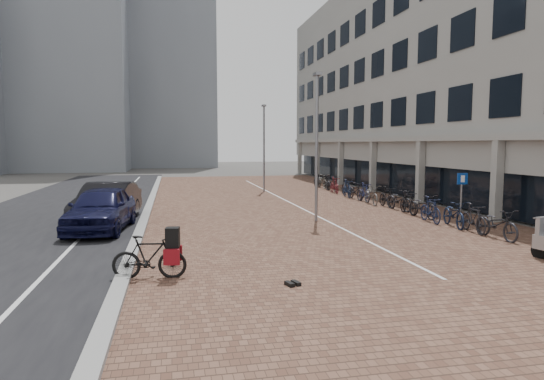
{
  "coord_description": "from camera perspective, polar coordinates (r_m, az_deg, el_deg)",
  "views": [
    {
      "loc": [
        -3.93,
        -12.6,
        3.16
      ],
      "look_at": [
        0.0,
        6.0,
        1.3
      ],
      "focal_mm": 31.21,
      "sensor_mm": 36.0,
      "label": 1
    }
  ],
  "objects": [
    {
      "name": "ground",
      "position": [
        13.57,
        5.29,
        -7.91
      ],
      "size": [
        140.0,
        140.0,
        0.0
      ],
      "primitive_type": "plane",
      "color": "#474442",
      "rests_on": "ground"
    },
    {
      "name": "plaza_brick",
      "position": [
        25.5,
        1.61,
        -1.51
      ],
      "size": [
        14.5,
        42.0,
        0.04
      ],
      "primitive_type": "cube",
      "color": "brown",
      "rests_on": "ground"
    },
    {
      "name": "street_asphalt",
      "position": [
        25.31,
        -23.4,
        -2.03
      ],
      "size": [
        8.0,
        50.0,
        0.03
      ],
      "primitive_type": "cube",
      "color": "black",
      "rests_on": "ground"
    },
    {
      "name": "curb",
      "position": [
        24.82,
        -14.55,
        -1.74
      ],
      "size": [
        0.35,
        42.0,
        0.14
      ],
      "primitive_type": "cube",
      "color": "gray",
      "rests_on": "ground"
    },
    {
      "name": "lane_line",
      "position": [
        24.99,
        -18.9,
        -1.93
      ],
      "size": [
        0.12,
        44.0,
        0.0
      ],
      "primitive_type": "cube",
      "color": "white",
      "rests_on": "street_asphalt"
    },
    {
      "name": "parking_line",
      "position": [
        25.54,
        2.05,
        -1.44
      ],
      "size": [
        0.1,
        30.0,
        0.0
      ],
      "primitive_type": "cube",
      "color": "white",
      "rests_on": "plaza_brick"
    },
    {
      "name": "office_building",
      "position": [
        33.63,
        19.02,
        14.33
      ],
      "size": [
        8.4,
        40.0,
        15.0
      ],
      "color": "#969691",
      "rests_on": "ground"
    },
    {
      "name": "bg_towers",
      "position": [
        63.34,
        -21.99,
        15.02
      ],
      "size": [
        33.0,
        23.0,
        32.0
      ],
      "color": "gray",
      "rests_on": "ground"
    },
    {
      "name": "car_navy",
      "position": [
        18.26,
        -19.93,
        -2.14
      ],
      "size": [
        2.39,
        4.93,
        1.62
      ],
      "primitive_type": "imported",
      "rotation": [
        0.0,
        0.0,
        -0.1
      ],
      "color": "black",
      "rests_on": "ground"
    },
    {
      "name": "car_dark",
      "position": [
        19.95,
        -19.25,
        -1.49
      ],
      "size": [
        2.39,
        5.11,
        1.62
      ],
      "primitive_type": "imported",
      "rotation": [
        0.0,
        0.0,
        -0.14
      ],
      "color": "black",
      "rests_on": "ground"
    },
    {
      "name": "hero_bike",
      "position": [
        11.49,
        -14.59,
        -7.76
      ],
      "size": [
        1.78,
        0.74,
        1.22
      ],
      "rotation": [
        0.0,
        0.0,
        1.42
      ],
      "color": "black",
      "rests_on": "ground"
    },
    {
      "name": "shoes",
      "position": [
        10.69,
        2.55,
        -11.34
      ],
      "size": [
        0.47,
        0.43,
        0.1
      ],
      "primitive_type": null,
      "rotation": [
        0.0,
        0.0,
        0.27
      ],
      "color": "black",
      "rests_on": "ground"
    },
    {
      "name": "parking_sign",
      "position": [
        19.44,
        21.9,
        -0.2
      ],
      "size": [
        0.43,
        0.09,
        2.05
      ],
      "rotation": [
        0.0,
        0.0,
        -0.02
      ],
      "color": "slate",
      "rests_on": "ground"
    },
    {
      "name": "lamp_near",
      "position": [
        19.09,
        5.41,
        4.94
      ],
      "size": [
        0.12,
        0.12,
        5.91
      ],
      "primitive_type": "cylinder",
      "color": "gray",
      "rests_on": "ground"
    },
    {
      "name": "lamp_far",
      "position": [
        30.93,
        -0.98,
        4.95
      ],
      "size": [
        0.12,
        0.12,
        5.62
      ],
      "primitive_type": "cylinder",
      "color": "slate",
      "rests_on": "ground"
    },
    {
      "name": "bike_row",
      "position": [
        25.58,
        11.97,
        -0.45
      ],
      "size": [
        1.29,
        21.43,
        1.05
      ],
      "color": "black",
      "rests_on": "ground"
    }
  ]
}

